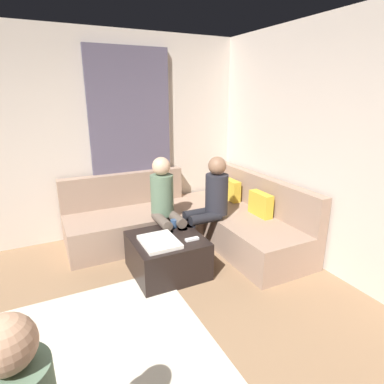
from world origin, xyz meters
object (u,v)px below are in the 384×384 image
ottoman (167,255)px  person_on_couch_back (210,201)px  sectional_couch (194,221)px  game_remote (192,239)px  person_on_couch_side (165,203)px  coffee_mug (174,224)px

ottoman → person_on_couch_back: size_ratio=0.63×
sectional_couch → game_remote: bearing=-27.7°
sectional_couch → person_on_couch_side: size_ratio=2.12×
sectional_couch → coffee_mug: 0.61m
ottoman → coffee_mug: coffee_mug is taller
coffee_mug → person_on_couch_back: size_ratio=0.08×
game_remote → person_on_couch_back: (-0.44, 0.46, 0.23)m
coffee_mug → person_on_couch_back: 0.54m
game_remote → person_on_couch_side: person_on_couch_side is taller
ottoman → coffee_mug: size_ratio=8.00×
person_on_couch_back → person_on_couch_side: size_ratio=1.00×
sectional_couch → game_remote: sectional_couch is taller
ottoman → person_on_couch_side: (-0.44, 0.16, 0.45)m
ottoman → coffee_mug: (-0.22, 0.18, 0.26)m
sectional_couch → coffee_mug: bearing=-50.4°
sectional_couch → coffee_mug: size_ratio=26.84×
person_on_couch_side → person_on_couch_back: bearing=161.0°
person_on_couch_back → ottoman: bearing=111.1°
game_remote → person_on_couch_side: bearing=-174.8°
sectional_couch → ottoman: (0.59, -0.62, -0.07)m
person_on_couch_back → sectional_couch: bearing=9.6°
game_remote → ottoman: bearing=-129.3°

